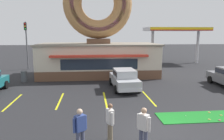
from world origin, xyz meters
TOP-DOWN VIEW (x-y plane):
  - ground_plane at (0.00, 0.00)m, footprint 160.00×160.00m
  - donut_shop_building at (-2.12, 13.94)m, footprint 12.30×6.75m
  - putting_mat at (2.78, 1.32)m, footprint 4.47×1.57m
  - mini_donut_near_left at (3.59, 1.83)m, footprint 0.13×0.13m
  - mini_donut_near_right at (3.99, 1.35)m, footprint 0.13×0.13m
  - mini_donut_mid_left at (3.53, 0.72)m, footprint 0.13×0.13m
  - mini_donut_mid_centre at (3.06, 0.86)m, footprint 0.13×0.13m
  - golf_ball at (2.07, 1.47)m, footprint 0.04×0.04m
  - car_silver at (-0.30, 7.71)m, footprint 2.15×4.64m
  - pedestrian_blue_sweater_man at (-2.19, -0.83)m, footprint 0.32×0.58m
  - pedestrian_hooded_kid at (-1.01, -1.64)m, footprint 0.43×0.47m
  - pedestrian_leather_jacket_man at (-3.37, -1.49)m, footprint 0.50×0.42m
  - trash_bin at (-9.06, 11.20)m, footprint 0.57×0.57m
  - traffic_light_pole at (-10.71, 18.51)m, footprint 0.28×0.47m
  - gas_station_canopy at (9.67, 22.45)m, footprint 9.00×4.46m
  - parking_stripe_far_left at (-8.01, 5.00)m, footprint 0.12×3.60m
  - parking_stripe_left at (-5.01, 5.00)m, footprint 0.12×3.60m
  - parking_stripe_mid_left at (-2.01, 5.00)m, footprint 0.12×3.60m
  - parking_stripe_centre at (0.99, 5.00)m, footprint 0.12×3.60m

SIDE VIEW (x-z plane):
  - ground_plane at x=0.00m, z-range 0.00..0.00m
  - parking_stripe_far_left at x=-8.01m, z-range 0.00..0.01m
  - parking_stripe_left at x=-5.01m, z-range 0.00..0.01m
  - parking_stripe_mid_left at x=-2.01m, z-range 0.00..0.01m
  - parking_stripe_centre at x=0.99m, z-range 0.00..0.01m
  - putting_mat at x=2.78m, z-range 0.00..0.03m
  - mini_donut_near_left at x=3.59m, z-range 0.03..0.07m
  - mini_donut_near_right at x=3.99m, z-range 0.03..0.07m
  - mini_donut_mid_left at x=3.53m, z-range 0.03..0.07m
  - mini_donut_mid_centre at x=3.06m, z-range 0.03..0.07m
  - golf_ball at x=2.07m, z-range 0.03..0.07m
  - trash_bin at x=-9.06m, z-range 0.01..0.99m
  - car_silver at x=-0.30m, z-range 0.07..1.67m
  - pedestrian_blue_sweater_man at x=-2.19m, z-range 0.08..1.70m
  - pedestrian_leather_jacket_man at x=-3.37m, z-range 0.09..1.76m
  - pedestrian_hooded_kid at x=-1.01m, z-range 0.09..1.77m
  - traffic_light_pole at x=-10.71m, z-range 0.81..6.61m
  - donut_shop_building at x=-2.12m, z-range -1.74..9.22m
  - gas_station_canopy at x=9.67m, z-range 2.21..7.51m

